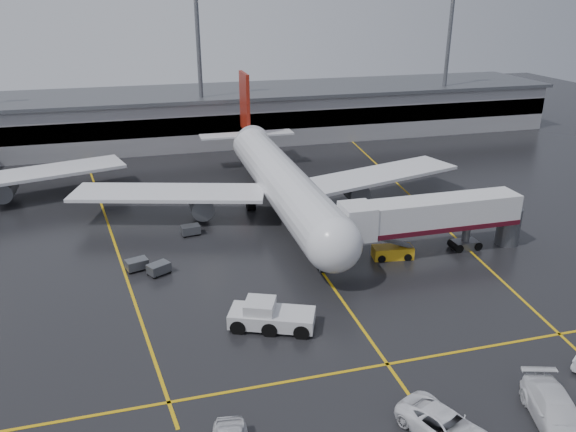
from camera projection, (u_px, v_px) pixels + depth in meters
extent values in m
plane|color=black|center=(301.00, 242.00, 60.27)|extent=(220.00, 220.00, 0.00)
cube|color=gold|center=(301.00, 242.00, 60.27)|extent=(0.25, 90.00, 0.02)
cube|color=gold|center=(387.00, 364.00, 40.56)|extent=(60.00, 0.25, 0.02)
cube|color=gold|center=(109.00, 226.00, 64.37)|extent=(9.99, 69.35, 0.02)
cube|color=gold|center=(411.00, 197.00, 73.60)|extent=(7.57, 69.64, 0.02)
cube|color=gray|center=(226.00, 116.00, 101.80)|extent=(120.00, 18.00, 8.00)
cube|color=black|center=(235.00, 123.00, 93.73)|extent=(120.00, 0.40, 3.00)
cube|color=#595B60|center=(225.00, 92.00, 100.20)|extent=(122.00, 19.00, 0.60)
cylinder|color=#595B60|center=(200.00, 73.00, 92.05)|extent=(0.70, 0.70, 25.00)
cylinder|color=#595B60|center=(446.00, 64.00, 102.98)|extent=(0.70, 0.70, 25.00)
cylinder|color=silver|center=(282.00, 182.00, 65.88)|extent=(5.20, 36.00, 5.20)
sphere|color=silver|center=(333.00, 244.00, 49.75)|extent=(5.20, 5.20, 5.20)
cone|color=silver|center=(247.00, 136.00, 84.48)|extent=(4.94, 8.00, 4.94)
cube|color=maroon|center=(245.00, 102.00, 83.55)|extent=(0.50, 5.50, 8.50)
cube|color=silver|center=(247.00, 134.00, 84.40)|extent=(14.00, 3.00, 0.25)
cube|color=silver|center=(169.00, 193.00, 64.81)|extent=(22.80, 11.83, 0.40)
cube|color=silver|center=(378.00, 175.00, 71.13)|extent=(22.80, 11.83, 0.40)
cylinder|color=#595B60|center=(201.00, 204.00, 65.29)|extent=(2.60, 4.50, 2.60)
cylinder|color=#595B60|center=(354.00, 190.00, 69.90)|extent=(2.60, 4.50, 2.60)
cylinder|color=#595B60|center=(322.00, 262.00, 53.63)|extent=(0.56, 0.56, 2.00)
cylinder|color=#595B60|center=(251.00, 202.00, 68.98)|extent=(0.56, 0.56, 2.00)
cylinder|color=#595B60|center=(301.00, 197.00, 70.54)|extent=(0.56, 0.56, 2.00)
cylinder|color=black|center=(322.00, 267.00, 53.83)|extent=(0.40, 1.10, 1.10)
cylinder|color=black|center=(251.00, 205.00, 69.15)|extent=(1.00, 1.40, 1.40)
cylinder|color=black|center=(301.00, 200.00, 70.70)|extent=(1.00, 1.40, 1.40)
cube|color=silver|center=(34.00, 173.00, 71.68)|extent=(22.80, 11.83, 0.40)
cylinder|color=#595B60|center=(5.00, 189.00, 70.45)|extent=(2.60, 4.50, 2.60)
cube|color=silver|center=(434.00, 213.00, 56.18)|extent=(18.00, 3.20, 3.00)
cube|color=#470B17|center=(433.00, 225.00, 56.66)|extent=(18.00, 3.30, 0.50)
cube|color=silver|center=(357.00, 221.00, 54.19)|extent=(3.00, 3.40, 3.30)
cylinder|color=#595B60|center=(466.00, 235.00, 58.23)|extent=(0.80, 0.80, 3.00)
cube|color=#595B60|center=(465.00, 245.00, 58.62)|extent=(2.60, 1.60, 0.90)
cylinder|color=#595B60|center=(509.00, 226.00, 59.26)|extent=(2.40, 2.40, 4.00)
cylinder|color=black|center=(455.00, 246.00, 58.35)|extent=(0.90, 1.80, 0.90)
cylinder|color=black|center=(474.00, 243.00, 58.88)|extent=(0.90, 1.80, 0.90)
cube|color=silver|center=(272.00, 318.00, 44.73)|extent=(7.25, 5.09, 1.15)
cube|color=silver|center=(260.00, 306.00, 44.49)|extent=(3.02, 3.02, 0.96)
cube|color=black|center=(260.00, 306.00, 44.49)|extent=(2.72, 2.72, 0.87)
cylinder|color=black|center=(241.00, 319.00, 45.16)|extent=(2.27, 3.14, 1.25)
cylinder|color=black|center=(272.00, 321.00, 44.85)|extent=(2.27, 3.14, 1.25)
cylinder|color=black|center=(303.00, 324.00, 44.54)|extent=(2.27, 3.14, 1.25)
cube|color=gold|center=(393.00, 252.00, 56.54)|extent=(4.21, 2.23, 1.22)
cube|color=#595B60|center=(393.00, 242.00, 56.11)|extent=(3.97, 1.55, 1.40)
cylinder|color=black|center=(379.00, 255.00, 56.50)|extent=(1.04, 1.98, 0.78)
cylinder|color=black|center=(405.00, 254.00, 56.79)|extent=(1.04, 1.98, 0.78)
imported|color=white|center=(446.00, 427.00, 33.54)|extent=(5.06, 6.76, 1.71)
imported|color=silver|center=(556.00, 412.00, 34.54)|extent=(4.57, 7.20, 1.94)
cube|color=#595B60|center=(159.00, 268.00, 53.23)|extent=(2.38, 2.12, 0.90)
cylinder|color=black|center=(155.00, 277.00, 52.55)|extent=(0.40, 0.20, 0.40)
cylinder|color=black|center=(169.00, 271.00, 53.60)|extent=(0.40, 0.20, 0.40)
cylinder|color=black|center=(149.00, 273.00, 53.21)|extent=(0.40, 0.20, 0.40)
cylinder|color=black|center=(163.00, 268.00, 54.26)|extent=(0.40, 0.20, 0.40)
cube|color=#595B60|center=(137.00, 264.00, 54.04)|extent=(2.29, 1.83, 0.90)
cylinder|color=black|center=(131.00, 272.00, 53.43)|extent=(0.40, 0.20, 0.40)
cylinder|color=black|center=(147.00, 268.00, 54.22)|extent=(0.40, 0.20, 0.40)
cylinder|color=black|center=(128.00, 268.00, 54.21)|extent=(0.40, 0.20, 0.40)
cylinder|color=black|center=(144.00, 264.00, 55.01)|extent=(0.40, 0.20, 0.40)
cube|color=#595B60|center=(191.00, 229.00, 61.85)|extent=(2.17, 1.58, 0.90)
cylinder|color=black|center=(185.00, 236.00, 61.30)|extent=(0.40, 0.20, 0.40)
cylinder|color=black|center=(199.00, 234.00, 61.89)|extent=(0.40, 0.20, 0.40)
cylinder|color=black|center=(183.00, 233.00, 62.15)|extent=(0.40, 0.20, 0.40)
cylinder|color=black|center=(197.00, 231.00, 62.74)|extent=(0.40, 0.20, 0.40)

